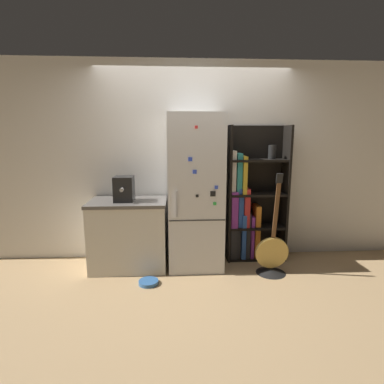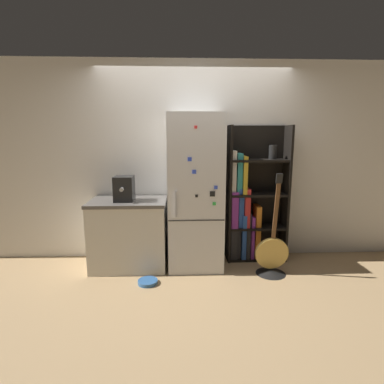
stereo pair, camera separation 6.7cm
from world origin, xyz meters
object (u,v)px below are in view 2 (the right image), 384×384
(guitar, at_px, (271,260))
(pet_bowl, at_px, (148,282))
(refrigerator, at_px, (195,192))
(bookshelf, at_px, (249,206))
(espresso_machine, at_px, (124,189))

(guitar, distance_m, pet_bowl, 1.48)
(refrigerator, relative_size, pet_bowl, 8.51)
(refrigerator, xyz_separation_m, guitar, (0.90, -0.31, -0.78))
(bookshelf, xyz_separation_m, pet_bowl, (-1.29, -0.70, -0.71))
(guitar, bearing_deg, bookshelf, 109.10)
(bookshelf, xyz_separation_m, guitar, (0.18, -0.51, -0.55))
(guitar, relative_size, pet_bowl, 5.53)
(espresso_machine, bearing_deg, pet_bowl, -56.26)
(bookshelf, bearing_deg, espresso_machine, -171.58)
(bookshelf, bearing_deg, pet_bowl, -151.63)
(refrigerator, bearing_deg, guitar, -19.13)
(refrigerator, height_order, guitar, refrigerator)
(bookshelf, relative_size, guitar, 1.44)
(bookshelf, relative_size, espresso_machine, 5.65)
(refrigerator, height_order, bookshelf, refrigerator)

